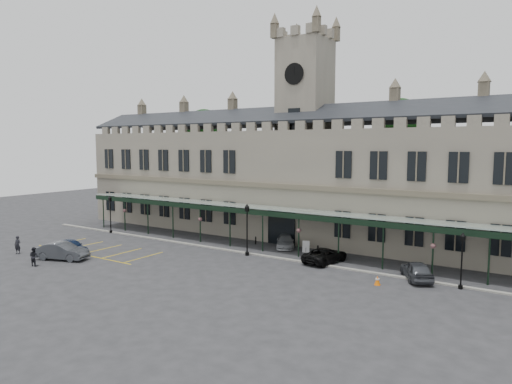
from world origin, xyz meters
The scene contains 22 objects.
ground centered at (0.00, 0.00, 0.00)m, with size 140.00×140.00×0.00m, color #2A2A2D.
station_building centered at (0.00, 15.91, 6.47)m, with size 60.00×10.36×17.30m.
clock_tower centered at (0.00, 16.00, 13.11)m, with size 5.60×5.60×24.80m.
canopy centered at (0.00, 7.46, 2.40)m, with size 50.00×4.10×4.30m.
kerb centered at (0.00, 5.50, 0.06)m, with size 60.00×0.40×0.12m, color gray.
parking_markings centered at (-14.00, -1.50, 0.00)m, with size 16.00×6.00×0.01m, color gold, non-canonical shape.
tree_behind_left centered at (-22.00, 25.00, 12.81)m, with size 6.00×6.00×16.00m.
tree_behind_mid centered at (8.00, 25.00, 12.81)m, with size 6.00×6.00×16.00m.
lamp_post_left centered at (-20.32, 5.31, 2.67)m, with size 0.43×0.43×4.50m.
lamp_post_mid centered at (-0.32, 4.94, 2.94)m, with size 0.47×0.47×4.97m.
lamp_post_right centered at (18.45, 5.08, 2.48)m, with size 0.40×0.40×4.18m.
traffic_cone centered at (13.06, 2.68, 0.35)m, with size 0.45×0.45×0.71m.
sign_board centered at (3.84, 9.04, 0.57)m, with size 0.66×0.28×1.17m.
bollard_left centered at (-2.32, 9.48, 0.41)m, with size 0.15×0.15×0.82m, color black.
bollard_right centered at (5.16, 8.94, 0.45)m, with size 0.16×0.16×0.90m, color black.
car_left_a centered at (-15.00, -3.74, 0.70)m, with size 1.66×4.13×1.41m, color #0B1833.
car_left_b centered at (-13.60, -5.65, 0.79)m, with size 1.68×4.80×1.58m, color #3B3E43.
car_taxi centered at (1.00, 10.00, 0.63)m, with size 1.75×4.31×1.25m, color #9B9DA2.
car_van centered at (7.00, 6.62, 0.67)m, with size 2.21×4.79×1.33m, color black.
car_right_a centered at (15.16, 5.70, 0.74)m, with size 1.75×4.35×1.48m, color #3B3E43.
person_a centered at (-19.20, -6.65, 0.87)m, with size 0.64×0.42×1.74m, color black.
person_b centered at (-13.67, -8.32, 0.83)m, with size 0.80×0.63×1.65m, color black.
Camera 1 is at (23.67, -30.17, 10.44)m, focal length 32.00 mm.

